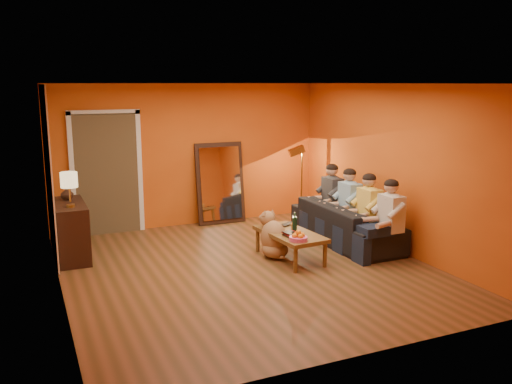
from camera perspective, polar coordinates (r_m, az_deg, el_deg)
name	(u,v)px	position (r m, az deg, el deg)	size (l,w,h in m)	color
room_shell	(237,175)	(7.81, -1.97, 1.78)	(5.00, 5.50, 2.60)	brown
white_accent	(48,172)	(8.64, -21.02, 1.95)	(0.02, 1.90, 2.58)	white
doorway_recess	(106,173)	(9.83, -15.53, 1.89)	(1.06, 0.30, 2.10)	#3F2D19
door_jamb_left	(72,177)	(9.65, -18.77, 1.53)	(0.08, 0.06, 2.20)	white
door_jamb_right	(140,172)	(9.81, -12.13, 2.04)	(0.08, 0.06, 2.20)	white
door_header	(103,112)	(9.60, -15.76, 8.09)	(1.22, 0.06, 0.08)	white
mirror_frame	(220,183)	(10.18, -3.80, 0.95)	(0.92, 0.06, 1.52)	black
mirror_glass	(221,183)	(10.14, -3.72, 0.91)	(0.78, 0.02, 1.36)	white
sideboard	(71,230)	(8.64, -18.91, -3.85)	(0.44, 1.18, 0.85)	black
table_lamp	(70,190)	(8.20, -19.03, 0.22)	(0.24, 0.24, 0.51)	beige
sofa	(346,223)	(9.10, 9.42, -3.25)	(0.88, 2.24, 0.65)	black
coffee_table	(290,246)	(8.18, 3.58, -5.65)	(0.62, 1.22, 0.42)	brown
floor_lamp	(302,186)	(10.16, 4.83, 0.68)	(0.30, 0.24, 1.44)	#AD7F32
dog	(273,234)	(8.24, 1.85, -4.42)	(0.39, 0.61, 0.72)	#A16C48
person_far_left	(391,220)	(8.31, 13.99, -2.83)	(0.70, 0.44, 1.22)	beige
person_mid_left	(369,212)	(8.74, 11.80, -2.04)	(0.70, 0.44, 1.22)	#EAC84E
person_mid_right	(350,205)	(9.18, 9.82, -1.32)	(0.70, 0.44, 1.22)	#85B0CE
person_far_right	(332,198)	(9.63, 8.02, -0.66)	(0.70, 0.44, 1.22)	#303135
fruit_bowl	(298,235)	(7.67, 4.49, -4.57)	(0.26, 0.26, 0.16)	#DB4D8C
wine_bottle	(295,222)	(8.06, 4.09, -3.22)	(0.07, 0.07, 0.31)	black
tumbler	(293,226)	(8.26, 3.96, -3.63)	(0.10, 0.10, 0.09)	#B27F3F
laptop	(290,225)	(8.50, 3.60, -3.44)	(0.29, 0.19, 0.02)	black
book_lower	(285,236)	(7.87, 3.10, -4.67)	(0.16, 0.22, 0.02)	black
book_mid	(286,235)	(7.87, 3.14, -4.50)	(0.20, 0.27, 0.02)	#AF1414
book_upper	(286,234)	(7.85, 3.14, -4.40)	(0.16, 0.21, 0.02)	black
vase	(67,193)	(8.77, -19.28, -0.13)	(0.19, 0.19, 0.20)	black
flowers	(66,178)	(8.72, -19.38, 1.45)	(0.17, 0.17, 0.45)	#AF1414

